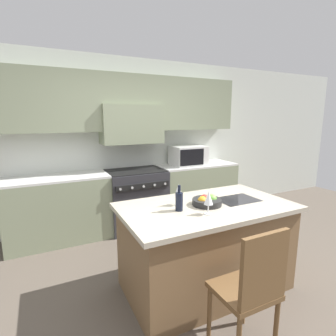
% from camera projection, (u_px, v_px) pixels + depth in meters
% --- Properties ---
extents(ground_plane, '(10.00, 10.00, 0.00)m').
position_uv_depth(ground_plane, '(200.00, 295.00, 2.63)').
color(ground_plane, brown).
extents(back_cabinetry, '(10.00, 0.46, 2.70)m').
position_uv_depth(back_cabinetry, '(129.00, 127.00, 4.24)').
color(back_cabinetry, silver).
rests_on(back_cabinetry, ground_plane).
extents(back_counter, '(3.69, 0.62, 0.94)m').
position_uv_depth(back_counter, '(136.00, 198.00, 4.24)').
color(back_counter, gray).
rests_on(back_counter, ground_plane).
extents(range_stove, '(0.90, 0.70, 0.94)m').
position_uv_depth(range_stove, '(136.00, 199.00, 4.22)').
color(range_stove, '#2D2D33').
rests_on(range_stove, ground_plane).
extents(microwave, '(0.58, 0.43, 0.33)m').
position_uv_depth(microwave, '(188.00, 155.00, 4.54)').
color(microwave, silver).
rests_on(microwave, back_counter).
extents(kitchen_island, '(1.72, 0.98, 0.90)m').
position_uv_depth(kitchen_island, '(206.00, 246.00, 2.70)').
color(kitchen_island, brown).
rests_on(kitchen_island, ground_plane).
extents(island_chair, '(0.42, 0.40, 1.01)m').
position_uv_depth(island_chair, '(252.00, 286.00, 1.87)').
color(island_chair, brown).
rests_on(island_chair, ground_plane).
extents(wine_bottle, '(0.07, 0.07, 0.24)m').
position_uv_depth(wine_bottle, '(179.00, 201.00, 2.44)').
color(wine_bottle, black).
rests_on(wine_bottle, kitchen_island).
extents(wine_glass_near, '(0.08, 0.08, 0.21)m').
position_uv_depth(wine_glass_near, '(209.00, 198.00, 2.34)').
color(wine_glass_near, white).
rests_on(wine_glass_near, kitchen_island).
extents(wine_glass_far, '(0.08, 0.08, 0.21)m').
position_uv_depth(wine_glass_far, '(179.00, 191.00, 2.59)').
color(wine_glass_far, white).
rests_on(wine_glass_far, kitchen_island).
extents(fruit_bowl, '(0.29, 0.29, 0.11)m').
position_uv_depth(fruit_bowl, '(207.00, 201.00, 2.61)').
color(fruit_bowl, black).
rests_on(fruit_bowl, kitchen_island).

